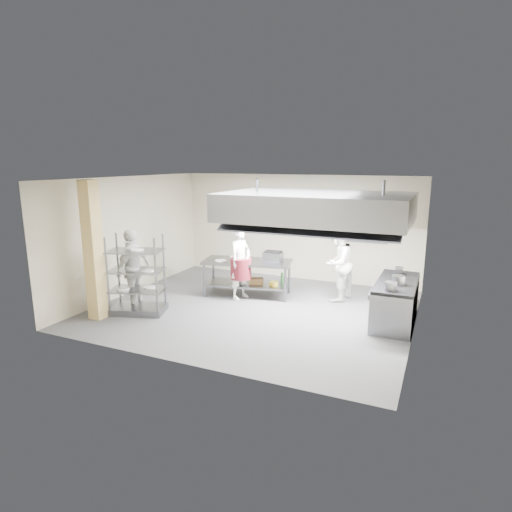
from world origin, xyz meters
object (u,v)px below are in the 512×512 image
at_px(cooking_range, 396,303).
at_px(chef_head, 240,262).
at_px(pass_rack, 137,275).
at_px(island, 247,278).
at_px(stockpot, 398,280).
at_px(griddle, 273,256).
at_px(chef_plating, 133,269).
at_px(chef_line, 338,263).

bearing_deg(cooking_range, chef_head, 178.25).
bearing_deg(pass_rack, island, 33.15).
height_order(island, stockpot, stockpot).
bearing_deg(stockpot, griddle, 164.11).
bearing_deg(cooking_range, pass_rack, -161.84).
distance_m(chef_plating, griddle, 3.40).
height_order(chef_line, stockpot, chef_line).
distance_m(pass_rack, chef_head, 2.51).
xyz_separation_m(cooking_range, chef_plating, (-5.68, -1.53, 0.52)).
distance_m(chef_line, griddle, 1.62).
bearing_deg(island, pass_rack, -140.31).
bearing_deg(chef_plating, griddle, 127.92).
height_order(cooking_range, chef_line, chef_line).
height_order(cooking_range, griddle, griddle).
height_order(pass_rack, cooking_range, pass_rack).
bearing_deg(chef_head, chef_plating, 143.04).
bearing_deg(pass_rack, stockpot, -2.93).
bearing_deg(stockpot, pass_rack, -164.23).
height_order(island, pass_rack, pass_rack).
bearing_deg(chef_head, cooking_range, -78.73).
bearing_deg(chef_line, chef_head, -54.07).
distance_m(cooking_range, chef_line, 1.83).
xyz_separation_m(island, griddle, (0.60, 0.24, 0.57)).
xyz_separation_m(cooking_range, stockpot, (0.04, -0.23, 0.57)).
distance_m(cooking_range, stockpot, 0.62).
bearing_deg(chef_line, stockpot, 68.15).
bearing_deg(stockpot, chef_head, 174.74).
relative_size(chef_head, griddle, 4.05).
distance_m(chef_head, stockpot, 3.78).
relative_size(griddle, stockpot, 1.72).
xyz_separation_m(chef_head, griddle, (0.65, 0.54, 0.10)).
bearing_deg(griddle, pass_rack, -137.01).
relative_size(pass_rack, griddle, 3.92).
bearing_deg(griddle, chef_head, -143.49).
xyz_separation_m(cooking_range, chef_line, (-1.48, 0.94, 0.52)).
bearing_deg(griddle, stockpot, -19.21).
distance_m(island, chef_plating, 2.83).
relative_size(island, griddle, 4.87).
relative_size(cooking_range, stockpot, 7.57).
distance_m(pass_rack, stockpot, 5.65).
xyz_separation_m(griddle, stockpot, (3.12, -0.89, -0.03)).
bearing_deg(cooking_range, griddle, 167.99).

